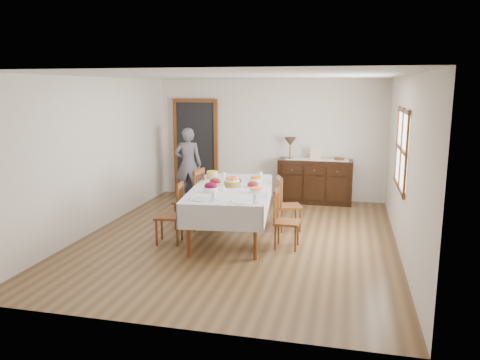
% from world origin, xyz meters
% --- Properties ---
extents(ground, '(6.00, 6.00, 0.00)m').
position_xyz_m(ground, '(0.00, 0.00, 0.00)').
color(ground, brown).
extents(room_shell, '(5.02, 6.02, 2.65)m').
position_xyz_m(room_shell, '(-0.15, 0.42, 1.64)').
color(room_shell, silver).
rests_on(room_shell, ground).
extents(dining_table, '(1.50, 2.54, 0.83)m').
position_xyz_m(dining_table, '(-0.14, 0.07, 0.73)').
color(dining_table, silver).
rests_on(dining_table, ground).
extents(chair_left_near, '(0.46, 0.46, 0.97)m').
position_xyz_m(chair_left_near, '(-0.96, -0.48, 0.49)').
color(chair_left_near, '#5D3114').
rests_on(chair_left_near, ground).
extents(chair_left_far, '(0.48, 0.48, 1.06)m').
position_xyz_m(chair_left_far, '(-0.92, 0.34, 0.54)').
color(chair_left_far, '#5D3114').
rests_on(chair_left_far, ground).
extents(chair_right_near, '(0.38, 0.38, 0.91)m').
position_xyz_m(chair_right_near, '(0.78, -0.29, 0.46)').
color(chair_right_near, '#5D3114').
rests_on(chair_right_near, ground).
extents(chair_right_far, '(0.50, 0.50, 0.94)m').
position_xyz_m(chair_right_far, '(0.70, 0.63, 0.48)').
color(chair_right_far, '#5D3114').
rests_on(chair_right_far, ground).
extents(sideboard, '(1.55, 0.56, 0.93)m').
position_xyz_m(sideboard, '(1.03, 2.72, 0.47)').
color(sideboard, black).
rests_on(sideboard, ground).
extents(person, '(0.59, 0.44, 1.69)m').
position_xyz_m(person, '(-1.66, 2.30, 0.85)').
color(person, '#5B5A66').
rests_on(person, ground).
extents(bread_basket, '(0.27, 0.27, 0.17)m').
position_xyz_m(bread_basket, '(-0.14, 0.13, 0.90)').
color(bread_basket, olive).
rests_on(bread_basket, dining_table).
extents(egg_basket, '(0.27, 0.27, 0.11)m').
position_xyz_m(egg_basket, '(-0.20, 0.46, 0.87)').
color(egg_basket, black).
rests_on(egg_basket, dining_table).
extents(ham_platter_a, '(0.33, 0.33, 0.11)m').
position_xyz_m(ham_platter_a, '(-0.48, 0.30, 0.86)').
color(ham_platter_a, white).
rests_on(ham_platter_a, dining_table).
extents(ham_platter_b, '(0.28, 0.28, 0.11)m').
position_xyz_m(ham_platter_b, '(0.20, 0.17, 0.86)').
color(ham_platter_b, white).
rests_on(ham_platter_b, dining_table).
extents(beet_bowl, '(0.23, 0.23, 0.15)m').
position_xyz_m(beet_bowl, '(-0.37, -0.34, 0.90)').
color(beet_bowl, white).
rests_on(beet_bowl, dining_table).
extents(carrot_bowl, '(0.20, 0.20, 0.09)m').
position_xyz_m(carrot_bowl, '(0.16, 0.62, 0.87)').
color(carrot_bowl, white).
rests_on(carrot_bowl, dining_table).
extents(pineapple_bowl, '(0.22, 0.22, 0.13)m').
position_xyz_m(pineapple_bowl, '(-0.65, 0.72, 0.89)').
color(pineapple_bowl, tan).
rests_on(pineapple_bowl, dining_table).
extents(casserole_dish, '(0.21, 0.21, 0.08)m').
position_xyz_m(casserole_dish, '(0.34, -0.24, 0.87)').
color(casserole_dish, white).
rests_on(casserole_dish, dining_table).
extents(butter_dish, '(0.15, 0.11, 0.07)m').
position_xyz_m(butter_dish, '(-0.26, -0.19, 0.87)').
color(butter_dish, white).
rests_on(butter_dish, dining_table).
extents(setting_left, '(0.43, 0.31, 0.10)m').
position_xyz_m(setting_left, '(-0.31, -0.83, 0.85)').
color(setting_left, white).
rests_on(setting_left, dining_table).
extents(setting_right, '(0.43, 0.31, 0.10)m').
position_xyz_m(setting_right, '(0.32, -0.85, 0.85)').
color(setting_right, white).
rests_on(setting_right, dining_table).
extents(glass_far_a, '(0.07, 0.07, 0.10)m').
position_xyz_m(glass_far_a, '(-0.47, 0.83, 0.88)').
color(glass_far_a, silver).
rests_on(glass_far_a, dining_table).
extents(glass_far_b, '(0.07, 0.07, 0.11)m').
position_xyz_m(glass_far_b, '(0.18, 0.95, 0.88)').
color(glass_far_b, silver).
rests_on(glass_far_b, dining_table).
extents(runner, '(1.30, 0.35, 0.01)m').
position_xyz_m(runner, '(1.06, 2.73, 0.93)').
color(runner, white).
rests_on(runner, sideboard).
extents(table_lamp, '(0.26, 0.26, 0.46)m').
position_xyz_m(table_lamp, '(0.49, 2.69, 1.29)').
color(table_lamp, brown).
rests_on(table_lamp, sideboard).
extents(picture_frame, '(0.22, 0.08, 0.28)m').
position_xyz_m(picture_frame, '(1.03, 2.64, 1.07)').
color(picture_frame, beige).
rests_on(picture_frame, sideboard).
extents(deco_bowl, '(0.20, 0.20, 0.06)m').
position_xyz_m(deco_bowl, '(1.51, 2.73, 0.96)').
color(deco_bowl, '#5D3114').
rests_on(deco_bowl, sideboard).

